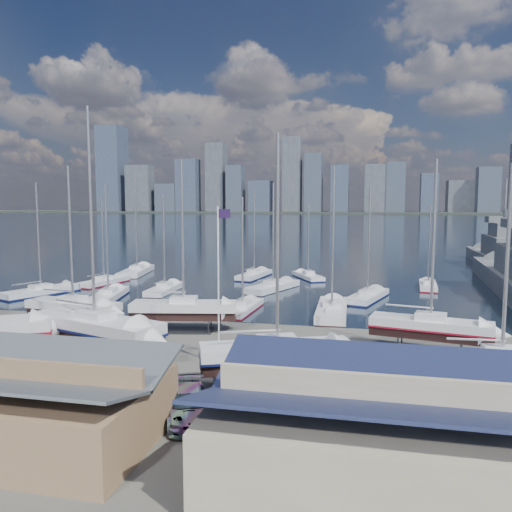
# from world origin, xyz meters

# --- Properties ---
(ground) EXTENTS (1400.00, 1400.00, 0.00)m
(ground) POSITION_xyz_m (0.00, -10.00, 0.00)
(ground) COLOR #605E59
(ground) RESTS_ON ground
(water) EXTENTS (1400.00, 600.00, 0.40)m
(water) POSITION_xyz_m (0.00, 300.00, -0.15)
(water) COLOR #1A2C3C
(water) RESTS_ON ground
(far_shore) EXTENTS (1400.00, 80.00, 2.20)m
(far_shore) POSITION_xyz_m (0.00, 560.00, 1.10)
(far_shore) COLOR #2D332D
(far_shore) RESTS_ON ground
(skyline) EXTENTS (639.14, 43.80, 107.69)m
(skyline) POSITION_xyz_m (-7.83, 553.76, 39.09)
(skyline) COLOR #475166
(skyline) RESTS_ON far_shore
(shed_grey) EXTENTS (12.60, 8.40, 4.17)m
(shed_grey) POSITION_xyz_m (0.00, -26.00, 2.15)
(shed_grey) COLOR #8C6B4C
(shed_grey) RESTS_ON ground
(shed_blue) EXTENTS (13.65, 9.45, 4.71)m
(shed_blue) POSITION_xyz_m (16.00, -26.00, 2.42)
(shed_blue) COLOR #BFB293
(shed_blue) RESTS_ON ground
(sailboat_cradle_2) EXTENTS (9.45, 3.99, 15.03)m
(sailboat_cradle_2) POSITION_xyz_m (-10.55, -5.93, 2.03)
(sailboat_cradle_2) COLOR #2D2D33
(sailboat_cradle_2) RESTS_ON ground
(sailboat_cradle_3) EXTENTS (12.14, 6.86, 18.70)m
(sailboat_cradle_3) POSITION_xyz_m (-4.21, -13.00, 2.21)
(sailboat_cradle_3) COLOR #2D2D33
(sailboat_cradle_3) RESTS_ON ground
(sailboat_cradle_4) EXTENTS (9.82, 4.37, 15.54)m
(sailboat_cradle_4) POSITION_xyz_m (-0.32, -4.37, 2.05)
(sailboat_cradle_4) COLOR #2D2D33
(sailboat_cradle_4) RESTS_ON ground
(sailboat_cradle_5) EXTENTS (10.17, 6.20, 15.92)m
(sailboat_cradle_5) POSITION_xyz_m (10.39, -16.11, 2.07)
(sailboat_cradle_5) COLOR #2D2D33
(sailboat_cradle_5) RESTS_ON ground
(sailboat_cradle_6) EXTENTS (9.56, 4.44, 14.98)m
(sailboat_cradle_6) POSITION_xyz_m (20.84, -6.45, 2.02)
(sailboat_cradle_6) COLOR #2D2D33
(sailboat_cradle_6) RESTS_ON ground
(sailboat_cradle_7) EXTENTS (8.62, 2.94, 14.00)m
(sailboat_cradle_7) POSITION_xyz_m (23.92, -14.87, 1.97)
(sailboat_cradle_7) COLOR #2D2D33
(sailboat_cradle_7) RESTS_ON ground
(sailboat_moored_0) EXTENTS (6.41, 10.28, 14.91)m
(sailboat_moored_0) POSITION_xyz_m (-24.55, 8.71, 0.31)
(sailboat_moored_0) COLOR black
(sailboat_moored_0) RESTS_ON water
(sailboat_moored_1) EXTENTS (4.15, 9.10, 13.14)m
(sailboat_moored_1) POSITION_xyz_m (-20.91, 17.99, 0.31)
(sailboat_moored_1) COLOR black
(sailboat_moored_1) RESTS_ON water
(sailboat_moored_2) EXTENTS (5.00, 11.35, 16.57)m
(sailboat_moored_2) POSITION_xyz_m (-21.03, 28.93, 0.32)
(sailboat_moored_2) COLOR black
(sailboat_moored_2) RESTS_ON water
(sailboat_moored_3) EXTENTS (4.74, 10.08, 14.53)m
(sailboat_moored_3) POSITION_xyz_m (-14.66, 7.90, 0.31)
(sailboat_moored_3) COLOR black
(sailboat_moored_3) RESTS_ON water
(sailboat_moored_4) EXTENTS (2.77, 8.93, 13.36)m
(sailboat_moored_4) POSITION_xyz_m (-9.93, 14.10, 0.32)
(sailboat_moored_4) COLOR black
(sailboat_moored_4) RESTS_ON water
(sailboat_moored_5) EXTENTS (4.14, 9.86, 14.29)m
(sailboat_moored_5) POSITION_xyz_m (-1.24, 29.08, 0.31)
(sailboat_moored_5) COLOR black
(sailboat_moored_5) RESTS_ON water
(sailboat_moored_6) EXTENTS (2.95, 8.75, 12.88)m
(sailboat_moored_6) POSITION_xyz_m (2.95, 4.73, 0.31)
(sailboat_moored_6) COLOR black
(sailboat_moored_6) RESTS_ON water
(sailboat_moored_7) EXTENTS (6.14, 10.34, 15.09)m
(sailboat_moored_7) POSITION_xyz_m (3.72, 18.57, 0.32)
(sailboat_moored_7) COLOR black
(sailboat_moored_7) RESTS_ON water
(sailboat_moored_8) EXTENTS (5.95, 8.39, 12.38)m
(sailboat_moored_8) POSITION_xyz_m (7.15, 29.91, 0.31)
(sailboat_moored_8) COLOR black
(sailboat_moored_8) RESTS_ON water
(sailboat_moored_9) EXTENTS (3.29, 10.79, 16.17)m
(sailboat_moored_9) POSITION_xyz_m (12.46, 5.29, 0.32)
(sailboat_moored_9) COLOR black
(sailboat_moored_9) RESTS_ON water
(sailboat_moored_10) EXTENTS (5.41, 9.93, 14.30)m
(sailboat_moored_10) POSITION_xyz_m (16.16, 14.30, 0.31)
(sailboat_moored_10) COLOR black
(sailboat_moored_10) RESTS_ON water
(sailboat_moored_11) EXTENTS (2.88, 8.17, 11.98)m
(sailboat_moored_11) POSITION_xyz_m (24.27, 24.68, 0.31)
(sailboat_moored_11) COLOR black
(sailboat_moored_11) RESTS_ON water
(naval_ship_west) EXTENTS (7.64, 39.80, 17.57)m
(naval_ship_west) POSITION_xyz_m (40.06, 50.65, 1.67)
(naval_ship_west) COLOR #595C63
(naval_ship_west) RESTS_ON water
(car_c) EXTENTS (2.96, 5.87, 1.59)m
(car_c) POSITION_xyz_m (-2.80, -19.55, 0.80)
(car_c) COLOR gray
(car_c) RESTS_ON ground
(car_d) EXTENTS (4.04, 5.94, 1.60)m
(car_d) POSITION_xyz_m (6.57, -21.97, 0.80)
(car_d) COLOR gray
(car_d) RESTS_ON ground
(flagpole) EXTENTS (1.02, 0.12, 11.47)m
(flagpole) POSITION_xyz_m (5.07, -11.01, 6.57)
(flagpole) COLOR white
(flagpole) RESTS_ON ground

